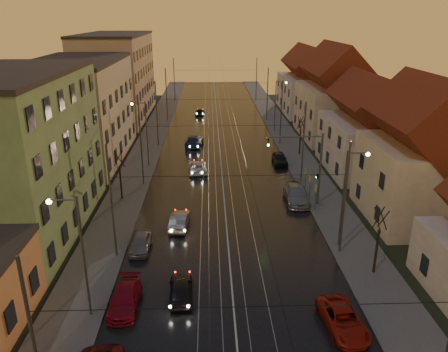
{
  "coord_description": "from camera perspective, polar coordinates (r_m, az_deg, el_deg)",
  "views": [
    {
      "loc": [
        -1.4,
        -20.42,
        17.43
      ],
      "look_at": [
        -0.08,
        17.84,
        3.2
      ],
      "focal_mm": 35.0,
      "sensor_mm": 36.0,
      "label": 1
    }
  ],
  "objects": [
    {
      "name": "parked_left_3",
      "position": [
        35.19,
        -10.84,
        -8.52
      ],
      "size": [
        1.54,
        3.73,
        1.26
      ],
      "primitive_type": "imported",
      "rotation": [
        0.0,
        0.0,
        -0.01
      ],
      "color": "gray",
      "rests_on": "ground"
    },
    {
      "name": "ground",
      "position": [
        26.88,
        1.57,
        -20.04
      ],
      "size": [
        160.0,
        160.0,
        0.0
      ],
      "primitive_type": "plane",
      "color": "black",
      "rests_on": "ground"
    },
    {
      "name": "apartment_left_3",
      "position": [
        80.73,
        -13.79,
        12.41
      ],
      "size": [
        10.0,
        24.0,
        14.0
      ],
      "primitive_type": "cube",
      "color": "tan",
      "rests_on": "ground"
    },
    {
      "name": "bare_tree_0",
      "position": [
        43.98,
        -13.4,
        -0.04
      ],
      "size": [
        1.09,
        1.09,
        5.11
      ],
      "color": "black",
      "rests_on": "ground"
    },
    {
      "name": "catenary_pole_l_3",
      "position": [
        61.23,
        -8.77,
        7.97
      ],
      "size": [
        0.16,
        0.16,
        9.0
      ],
      "primitive_type": "cylinder",
      "color": "#595B60",
      "rests_on": "ground"
    },
    {
      "name": "driving_car_1",
      "position": [
        38.17,
        -5.84,
        -5.78
      ],
      "size": [
        1.72,
        4.12,
        1.33
      ],
      "primitive_type": "imported",
      "rotation": [
        0.0,
        0.0,
        3.06
      ],
      "color": "gray",
      "rests_on": "ground"
    },
    {
      "name": "bare_tree_2",
      "position": [
        57.65,
        9.94,
        5.07
      ],
      "size": [
        1.09,
        1.09,
        5.11
      ],
      "color": "black",
      "rests_on": "ground"
    },
    {
      "name": "catenary_pole_l_2",
      "position": [
        46.82,
        -10.77,
        4.0
      ],
      "size": [
        0.16,
        0.16,
        9.0
      ],
      "primitive_type": "cylinder",
      "color": "#595B60",
      "rests_on": "ground"
    },
    {
      "name": "tram_rail_3",
      "position": [
        62.97,
        1.38,
        4.37
      ],
      "size": [
        0.06,
        120.0,
        0.03
      ],
      "primitive_type": "cube",
      "color": "gray",
      "rests_on": "road"
    },
    {
      "name": "house_right_3",
      "position": [
        67.05,
        14.19,
        9.8
      ],
      "size": [
        9.18,
        14.28,
        11.5
      ],
      "color": "#C5B497",
      "rests_on": "ground"
    },
    {
      "name": "catenary_pole_r_1",
      "position": [
        33.65,
        15.49,
        -2.99
      ],
      "size": [
        0.16,
        0.16,
        9.0
      ],
      "primitive_type": "cylinder",
      "color": "#595B60",
      "rests_on": "ground"
    },
    {
      "name": "street_lamp_3",
      "position": [
        68.4,
        6.99,
        9.68
      ],
      "size": [
        1.75,
        0.32,
        8.0
      ],
      "color": "#595B60",
      "rests_on": "ground"
    },
    {
      "name": "driving_car_0",
      "position": [
        29.43,
        -5.65,
        -14.48
      ],
      "size": [
        1.71,
        3.88,
        1.3
      ],
      "primitive_type": "imported",
      "rotation": [
        0.0,
        0.0,
        3.19
      ],
      "color": "black",
      "rests_on": "ground"
    },
    {
      "name": "driving_car_2",
      "position": [
        51.19,
        -3.46,
        1.18
      ],
      "size": [
        2.33,
        4.53,
        1.22
      ],
      "primitive_type": "imported",
      "rotation": [
        0.0,
        0.0,
        3.21
      ],
      "color": "silver",
      "rests_on": "ground"
    },
    {
      "name": "traffic_light_mast",
      "position": [
        41.58,
        11.18,
        2.02
      ],
      "size": [
        5.3,
        0.32,
        7.2
      ],
      "color": "#595B60",
      "rests_on": "ground"
    },
    {
      "name": "parked_right_2",
      "position": [
        54.27,
        7.28,
        2.27
      ],
      "size": [
        1.66,
        4.1,
        1.39
      ],
      "primitive_type": "imported",
      "rotation": [
        0.0,
        0.0,
        -0.0
      ],
      "color": "black",
      "rests_on": "ground"
    },
    {
      "name": "catenary_pole_l_1",
      "position": [
        32.93,
        -14.47,
        -3.41
      ],
      "size": [
        0.16,
        0.16,
        9.0
      ],
      "primitive_type": "cylinder",
      "color": "#595B60",
      "rests_on": "ground"
    },
    {
      "name": "catenary_pole_r_5",
      "position": [
        93.85,
        4.26,
        12.43
      ],
      "size": [
        0.16,
        0.16,
        9.0
      ],
      "primitive_type": "cylinder",
      "color": "#595B60",
      "rests_on": "ground"
    },
    {
      "name": "tram_rail_2",
      "position": [
        62.9,
        0.07,
        4.36
      ],
      "size": [
        0.06,
        120.0,
        0.03
      ],
      "primitive_type": "cube",
      "color": "gray",
      "rests_on": "road"
    },
    {
      "name": "tram_rail_1",
      "position": [
        62.87,
        -1.33,
        4.35
      ],
      "size": [
        0.06,
        120.0,
        0.03
      ],
      "primitive_type": "cube",
      "color": "gray",
      "rests_on": "road"
    },
    {
      "name": "road",
      "position": [
        62.89,
        -0.63,
        4.33
      ],
      "size": [
        16.0,
        120.0,
        0.04
      ],
      "primitive_type": "cube",
      "color": "black",
      "rests_on": "ground"
    },
    {
      "name": "catenary_pole_r_4",
      "position": [
        76.19,
        5.69,
        10.53
      ],
      "size": [
        0.16,
        0.16,
        9.0
      ],
      "primitive_type": "cylinder",
      "color": "#595B60",
      "rests_on": "ground"
    },
    {
      "name": "catenary_pole_r_2",
      "position": [
        47.33,
        10.32,
        4.21
      ],
      "size": [
        0.16,
        0.16,
        9.0
      ],
      "primitive_type": "cylinder",
      "color": "#595B60",
      "rests_on": "ground"
    },
    {
      "name": "sidewalk_right",
      "position": [
        63.89,
        8.4,
        4.41
      ],
      "size": [
        4.0,
        120.0,
        0.15
      ],
      "primitive_type": "cube",
      "color": "#4C4C4C",
      "rests_on": "ground"
    },
    {
      "name": "street_lamp_0",
      "position": [
        26.82,
        -18.64,
        -8.67
      ],
      "size": [
        1.75,
        0.32,
        8.0
      ],
      "color": "#595B60",
      "rests_on": "ground"
    },
    {
      "name": "apartment_left_2",
      "position": [
        57.89,
        -18.27,
        7.99
      ],
      "size": [
        10.0,
        20.0,
        12.0
      ],
      "primitive_type": "cube",
      "color": "#C0B395",
      "rests_on": "ground"
    },
    {
      "name": "house_right_2",
      "position": [
        53.35,
        18.35,
        5.48
      ],
      "size": [
        9.18,
        12.24,
        9.2
      ],
      "color": "#B9B3AB",
      "rests_on": "ground"
    },
    {
      "name": "house_right_4",
      "position": [
        84.38,
        10.86,
        11.6
      ],
      "size": [
        9.18,
        16.32,
        10.0
      ],
      "color": "#B9B3AB",
      "rests_on": "ground"
    },
    {
      "name": "driving_car_3",
      "position": [
        61.47,
        -3.89,
        4.62
      ],
      "size": [
        2.78,
        5.52,
        1.54
      ],
      "primitive_type": "imported",
      "rotation": [
        0.0,
        0.0,
        3.02
      ],
      "color": "#182749",
      "rests_on": "ground"
    },
    {
      "name": "catenary_pole_l_4",
      "position": [
        75.87,
        -7.52,
        10.42
      ],
      "size": [
        0.16,
        0.16,
        9.0
      ],
      "primitive_type": "cylinder",
      "color": "#595B60",
      "rests_on": "ground"
    },
    {
      "name": "bare_tree_1",
      "position": [
        32.49,
        19.4,
        -8.26
      ],
      "size": [
        1.09,
        1.09,
        5.11
      ],
      "color": "black",
      "rests_on": "ground"
    },
    {
      "name": "sidewalk_left",
      "position": [
        63.45,
        -9.72,
        4.23
      ],
      "size": [
        4.0,
        120.0,
        0.15
      ],
      "primitive_type": "cube",
      "color": "#4C4C4C",
      "rests_on": "ground"
    },
    {
      "name": "apartment_left_1",
      "position": [
        39.54,
        -25.94,
        2.24
      ],
      "size": [
        10.0,
        18.0,
        13.0
      ],
      "primitive_type": "cube",
      "color": "#607F50",
      "rests_on": "ground"
    },
    {
      "name": "driving_car_4",
      "position": [
        80.81,
        -3.16,
        8.37
      ],
      "size": [
        1.9,
        3.82,
        1.25
      ],
      "primitive_type": "imported",
      "rotation": [
        0.0,
        0.0,
        3.02
      ],
      "color": "black",
      "rests_on": "ground"
    },
    {
      "name": "tram_rail_0",
      "position": [
        62.87,
        -2.64,
        4.33
      ],
      "size": [
        0.06,
        120.0,
        0.03
      ],
      "primitive_type": "cube",
      "color": "gray",
      "rests_on": "road"
    },
    {
      "name": "catenary_pole_r_3",
      "position": [
        61.62,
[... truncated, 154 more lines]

